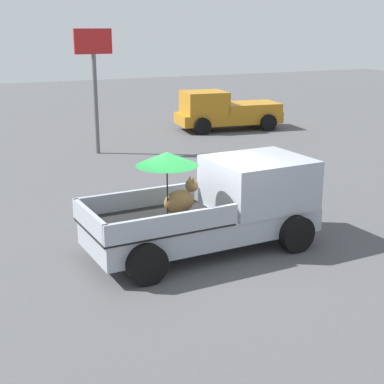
# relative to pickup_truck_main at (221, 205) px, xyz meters

# --- Properties ---
(ground_plane) EXTENTS (80.00, 80.00, 0.00)m
(ground_plane) POSITION_rel_pickup_truck_main_xyz_m (-0.45, -0.02, -0.97)
(ground_plane) COLOR #4C4C4F
(pickup_truck_main) EXTENTS (5.12, 2.42, 2.25)m
(pickup_truck_main) POSITION_rel_pickup_truck_main_xyz_m (0.00, 0.00, 0.00)
(pickup_truck_main) COLOR black
(pickup_truck_main) RESTS_ON ground
(pickup_truck_red) EXTENTS (5.00, 2.68, 1.80)m
(pickup_truck_red) POSITION_rel_pickup_truck_main_xyz_m (7.13, 12.98, -0.10)
(pickup_truck_red) COLOR black
(pickup_truck_red) RESTS_ON ground
(motel_sign) EXTENTS (1.40, 0.16, 4.59)m
(motel_sign) POSITION_rel_pickup_truck_main_xyz_m (0.31, 10.51, 2.28)
(motel_sign) COLOR #59595B
(motel_sign) RESTS_ON ground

